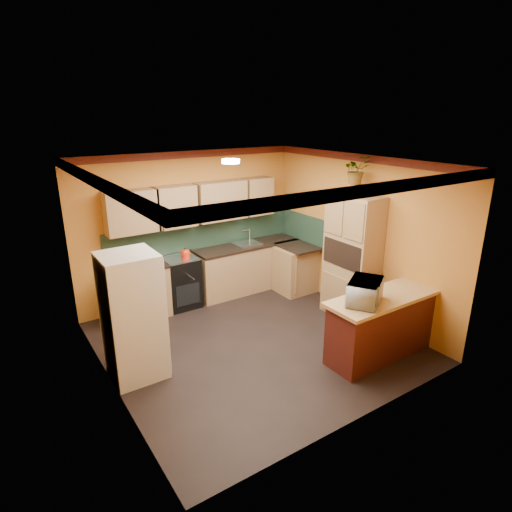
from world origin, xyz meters
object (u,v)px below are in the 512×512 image
(fridge, at_px, (133,317))
(microwave, at_px, (365,292))
(base_cabinets_back, at_px, (212,276))
(stove, at_px, (181,282))
(pantry, at_px, (352,258))
(breakfast_bar, at_px, (384,326))

(fridge, distance_m, microwave, 3.04)
(base_cabinets_back, bearing_deg, stove, -180.00)
(stove, relative_size, fridge, 0.54)
(base_cabinets_back, height_order, pantry, pantry)
(pantry, distance_m, microwave, 1.50)
(stove, height_order, microwave, microwave)
(base_cabinets_back, height_order, breakfast_bar, same)
(base_cabinets_back, distance_m, stove, 0.63)
(breakfast_bar, bearing_deg, pantry, 67.85)
(fridge, distance_m, pantry, 3.62)
(stove, height_order, pantry, pantry)
(fridge, bearing_deg, base_cabinets_back, 39.29)
(breakfast_bar, bearing_deg, stove, 119.51)
(base_cabinets_back, relative_size, pantry, 1.74)
(microwave, bearing_deg, base_cabinets_back, 69.71)
(base_cabinets_back, bearing_deg, breakfast_bar, -69.98)
(microwave, bearing_deg, breakfast_bar, -32.27)
(pantry, bearing_deg, fridge, 175.19)
(stove, bearing_deg, microwave, -67.52)
(base_cabinets_back, xyz_separation_m, fridge, (-2.00, -1.64, 0.41))
(pantry, height_order, breakfast_bar, pantry)
(base_cabinets_back, relative_size, microwave, 6.33)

